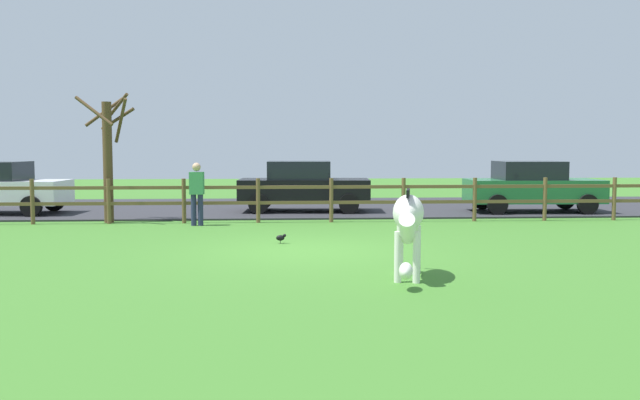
# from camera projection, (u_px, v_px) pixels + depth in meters

# --- Properties ---
(ground_plane) EXTENTS (60.00, 60.00, 0.00)m
(ground_plane) POSITION_uv_depth(u_px,v_px,m) (306.00, 250.00, 13.49)
(ground_plane) COLOR #3D7528
(parking_asphalt) EXTENTS (28.00, 7.40, 0.05)m
(parking_asphalt) POSITION_uv_depth(u_px,v_px,m) (294.00, 207.00, 22.74)
(parking_asphalt) COLOR #2D2D33
(parking_asphalt) RESTS_ON ground_plane
(paddock_fence) EXTENTS (21.95, 0.11, 1.20)m
(paddock_fence) POSITION_uv_depth(u_px,v_px,m) (295.00, 197.00, 18.40)
(paddock_fence) COLOR brown
(paddock_fence) RESTS_ON ground_plane
(bare_tree) EXTENTS (1.44, 1.46, 3.51)m
(bare_tree) POSITION_uv_depth(u_px,v_px,m) (108.00, 154.00, 18.31)
(bare_tree) COLOR #513A23
(bare_tree) RESTS_ON ground_plane
(zebra) EXTENTS (0.74, 1.91, 1.41)m
(zebra) POSITION_uv_depth(u_px,v_px,m) (408.00, 220.00, 10.54)
(zebra) COLOR white
(zebra) RESTS_ON ground_plane
(crow_on_grass) EXTENTS (0.21, 0.10, 0.20)m
(crow_on_grass) POSITION_uv_depth(u_px,v_px,m) (281.00, 238.00, 14.45)
(crow_on_grass) COLOR black
(crow_on_grass) RESTS_ON ground_plane
(parked_car_green) EXTENTS (4.05, 1.98, 1.56)m
(parked_car_green) POSITION_uv_depth(u_px,v_px,m) (532.00, 186.00, 20.88)
(parked_car_green) COLOR #236B38
(parked_car_green) RESTS_ON parking_asphalt
(parked_car_black) EXTENTS (4.10, 2.09, 1.56)m
(parked_car_black) POSITION_uv_depth(u_px,v_px,m) (303.00, 186.00, 21.06)
(parked_car_black) COLOR black
(parked_car_black) RESTS_ON parking_asphalt
(visitor_near_fence) EXTENTS (0.38, 0.25, 1.64)m
(visitor_near_fence) POSITION_uv_depth(u_px,v_px,m) (197.00, 191.00, 17.65)
(visitor_near_fence) COLOR #232847
(visitor_near_fence) RESTS_ON ground_plane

